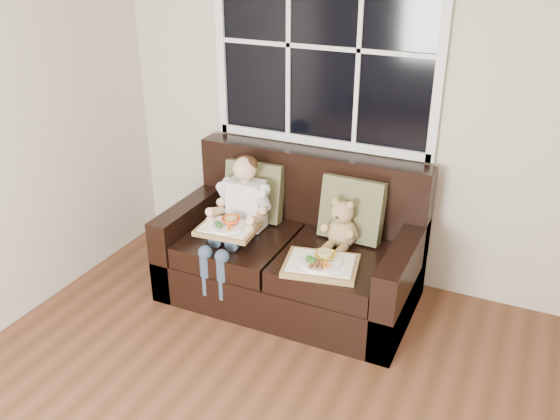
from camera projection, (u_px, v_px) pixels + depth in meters
The scene contains 9 objects.
room_walls at pixel (242, 233), 1.65m from camera, with size 4.52×5.02×2.71m.
window_back at pixel (324, 47), 3.93m from camera, with size 1.62×0.04×1.37m.
loveseat at pixel (294, 254), 4.13m from camera, with size 1.70×0.92×0.96m.
pillow_left at pixel (254, 191), 4.25m from camera, with size 0.43×0.22×0.43m.
pillow_right at pixel (352, 209), 3.97m from camera, with size 0.43×0.20×0.44m.
child at pixel (240, 210), 4.03m from camera, with size 0.36×0.59×0.82m.
teddy_bear at pixel (342, 227), 3.89m from camera, with size 0.21×0.27×0.35m.
tray_left at pixel (228, 227), 3.92m from camera, with size 0.40×0.32×0.09m.
tray_right at pixel (321, 264), 3.67m from camera, with size 0.51×0.43×0.10m.
Camera 1 is at (0.71, -1.28, 2.36)m, focal length 38.00 mm.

